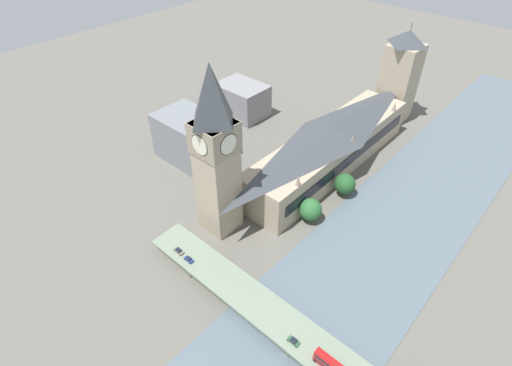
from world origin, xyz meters
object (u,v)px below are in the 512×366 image
(parliament_hall, at_px, (330,147))
(victoria_tower, at_px, (400,77))
(road_bridge, at_px, (297,335))
(car_northbound_lead, at_px, (294,341))
(car_northbound_mid, at_px, (179,251))
(double_decker_bus_mid, at_px, (332,365))
(car_southbound_lead, at_px, (189,259))
(clock_tower, at_px, (216,152))

(parliament_hall, relative_size, victoria_tower, 1.95)
(road_bridge, xyz_separation_m, car_northbound_lead, (-0.96, 3.08, 1.72))
(car_northbound_mid, bearing_deg, parliament_hall, -95.08)
(double_decker_bus_mid, xyz_separation_m, car_southbound_lead, (62.43, 0.63, -2.02))
(victoria_tower, xyz_separation_m, car_northbound_mid, (7.98, 157.98, -20.16))
(parliament_hall, distance_m, road_bridge, 98.99)
(road_bridge, distance_m, car_northbound_mid, 54.32)
(car_northbound_mid, distance_m, car_southbound_lead, 6.12)
(parliament_hall, distance_m, car_northbound_mid, 90.96)
(clock_tower, height_order, car_northbound_lead, clock_tower)
(parliament_hall, distance_m, car_northbound_lead, 102.04)
(clock_tower, height_order, road_bridge, clock_tower)
(double_decker_bus_mid, distance_m, car_southbound_lead, 62.46)
(victoria_tower, bearing_deg, double_decker_bus_mid, 111.03)
(clock_tower, distance_m, car_northbound_lead, 70.40)
(clock_tower, bearing_deg, car_northbound_mid, 96.04)
(parliament_hall, height_order, road_bridge, parliament_hall)
(parliament_hall, distance_m, double_decker_bus_mid, 108.46)
(clock_tower, bearing_deg, parliament_hall, -99.22)
(victoria_tower, relative_size, double_decker_bus_mid, 4.92)
(car_northbound_mid, xyz_separation_m, car_southbound_lead, (-6.12, 0.15, -0.03))
(clock_tower, relative_size, car_northbound_mid, 15.94)
(double_decker_bus_mid, bearing_deg, parliament_hall, -56.06)
(parliament_hall, bearing_deg, victoria_tower, -89.95)
(victoria_tower, bearing_deg, clock_tower, 85.45)
(parliament_hall, xyz_separation_m, car_northbound_mid, (8.04, 90.40, -6.06))
(road_bridge, relative_size, car_northbound_lead, 33.71)
(car_northbound_mid, bearing_deg, car_southbound_lead, 178.57)
(car_northbound_lead, bearing_deg, victoria_tower, -73.36)
(road_bridge, bearing_deg, car_southbound_lead, 3.96)
(victoria_tower, bearing_deg, parliament_hall, 90.05)
(victoria_tower, distance_m, car_southbound_lead, 159.43)
(road_bridge, height_order, car_northbound_lead, car_northbound_lead)
(car_northbound_lead, bearing_deg, double_decker_bus_mid, -178.38)
(parliament_hall, height_order, double_decker_bus_mid, parliament_hall)
(parliament_hall, height_order, car_northbound_mid, parliament_hall)
(road_bridge, xyz_separation_m, car_southbound_lead, (48.07, 3.33, 1.72))
(parliament_hall, xyz_separation_m, car_northbound_lead, (-47.12, 90.30, -6.08))
(clock_tower, height_order, victoria_tower, clock_tower)
(double_decker_bus_mid, bearing_deg, victoria_tower, -68.97)
(victoria_tower, bearing_deg, road_bridge, 106.62)
(clock_tower, distance_m, car_northbound_mid, 40.35)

